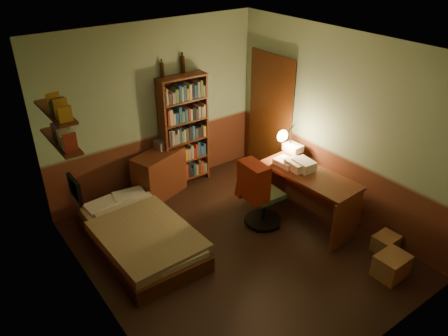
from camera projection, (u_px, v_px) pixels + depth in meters
floor at (235, 249)px, 5.73m from camera, size 3.50×4.00×0.02m
ceiling at (238, 48)px, 4.46m from camera, size 3.50×4.00×0.02m
wall_back at (154, 110)px, 6.51m from camera, size 3.50×0.02×2.60m
wall_left at (92, 212)px, 4.18m from camera, size 0.02×4.00×2.60m
wall_right at (338, 126)px, 6.00m from camera, size 0.02×4.00×2.60m
wall_front at (382, 252)px, 3.67m from camera, size 3.50×0.02×2.60m
doorway at (271, 118)px, 7.04m from camera, size 0.06×0.90×2.00m
door_trim at (270, 118)px, 7.03m from camera, size 0.02×0.98×2.08m
bed at (140, 229)px, 5.64m from camera, size 1.04×1.90×0.56m
dresser at (159, 174)px, 6.73m from camera, size 0.89×0.64×0.72m
mini_stereo at (163, 144)px, 6.69m from camera, size 0.27×0.23×0.13m
bookshelf at (184, 132)px, 6.80m from camera, size 0.78×0.28×1.79m
bottle_left at (162, 70)px, 6.26m from camera, size 0.06×0.06×0.21m
bottle_right at (183, 65)px, 6.43m from camera, size 0.09×0.09×0.25m
desk at (307, 197)px, 6.12m from camera, size 0.68×1.45×0.76m
paper_stack at (293, 148)px, 6.50m from camera, size 0.21×0.28×0.11m
desk_lamp at (291, 129)px, 6.42m from camera, size 0.23×0.23×0.66m
office_chair at (265, 191)px, 5.98m from camera, size 0.54×0.48×1.05m
red_jacket at (261, 142)px, 5.53m from camera, size 0.34×0.48×0.52m
wall_shelf_lower at (61, 141)px, 4.87m from camera, size 0.20×0.90×0.03m
wall_shelf_upper at (55, 112)px, 4.70m from camera, size 0.20×0.90×0.03m
framed_picture at (75, 189)px, 4.65m from camera, size 0.04×0.32×0.26m
cardboard_box_a at (391, 266)px, 5.22m from camera, size 0.39×0.32×0.29m
cardboard_box_b at (386, 243)px, 5.65m from camera, size 0.32×0.27×0.22m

